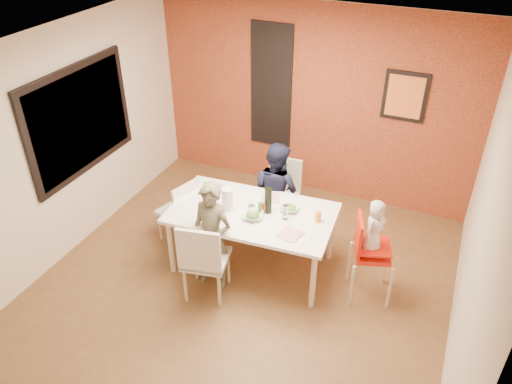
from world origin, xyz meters
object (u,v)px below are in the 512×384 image
at_px(dining_table, 252,217).
at_px(high_chair, 368,250).
at_px(chair_far, 282,190).
at_px(child_near, 212,237).
at_px(toddler, 374,227).
at_px(wine_bottle, 268,201).
at_px(child_far, 276,191).
at_px(paper_towel_roll, 227,199).
at_px(chair_left, 181,209).
at_px(chair_near, 203,258).

height_order(dining_table, high_chair, high_chair).
height_order(chair_far, child_near, child_near).
xyz_separation_m(toddler, wine_bottle, (-1.19, 0.01, 0.01)).
xyz_separation_m(dining_table, toddler, (1.36, 0.06, 0.22)).
height_order(dining_table, toddler, toddler).
bearing_deg(chair_far, child_far, -91.98).
height_order(child_near, paper_towel_roll, child_near).
xyz_separation_m(chair_far, chair_left, (-1.01, -0.87, -0.03)).
bearing_deg(chair_far, chair_near, -102.43).
xyz_separation_m(high_chair, wine_bottle, (-1.17, 0.02, 0.31)).
distance_m(chair_near, chair_left, 1.07).
relative_size(child_near, toddler, 2.10).
bearing_deg(dining_table, chair_left, 176.42).
bearing_deg(chair_far, wine_bottle, -83.27).
bearing_deg(paper_towel_roll, wine_bottle, 17.13).
relative_size(chair_near, chair_left, 1.13).
bearing_deg(chair_left, paper_towel_roll, 96.56).
bearing_deg(child_near, toddler, 20.97).
relative_size(child_near, wine_bottle, 4.24).
relative_size(chair_near, paper_towel_roll, 3.64).
bearing_deg(wine_bottle, paper_towel_roll, -162.87).
bearing_deg(chair_far, dining_table, -94.23).
relative_size(chair_near, toddler, 1.60).
bearing_deg(paper_towel_roll, child_near, -89.89).
xyz_separation_m(chair_left, paper_towel_roll, (0.71, -0.13, 0.41)).
relative_size(chair_near, chair_far, 1.07).
xyz_separation_m(toddler, paper_towel_roll, (-1.63, -0.13, -0.01)).
bearing_deg(wine_bottle, child_far, 103.07).
relative_size(chair_far, toddler, 1.49).
bearing_deg(high_chair, toddler, -77.85).
distance_m(child_far, paper_towel_roll, 0.85).
xyz_separation_m(dining_table, child_near, (-0.27, -0.47, -0.04)).
height_order(dining_table, child_far, child_far).
bearing_deg(wine_bottle, chair_near, -118.37).
bearing_deg(child_far, wine_bottle, 122.79).
xyz_separation_m(high_chair, child_near, (-1.61, -0.51, 0.05)).
relative_size(dining_table, chair_far, 2.04).
height_order(high_chair, toddler, toddler).
bearing_deg(paper_towel_roll, child_far, 68.67).
distance_m(child_near, child_far, 1.19).
distance_m(high_chair, child_near, 1.69).
bearing_deg(wine_bottle, chair_left, -179.88).
bearing_deg(chair_left, wine_bottle, 107.25).
height_order(child_far, wine_bottle, child_far).
xyz_separation_m(chair_far, toddler, (1.34, -0.87, 0.40)).
xyz_separation_m(chair_near, child_near, (-0.02, 0.25, 0.10)).
height_order(chair_near, wine_bottle, wine_bottle).
height_order(chair_left, high_chair, high_chair).
relative_size(high_chair, child_near, 0.77).
xyz_separation_m(dining_table, chair_left, (-0.99, 0.06, -0.20)).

